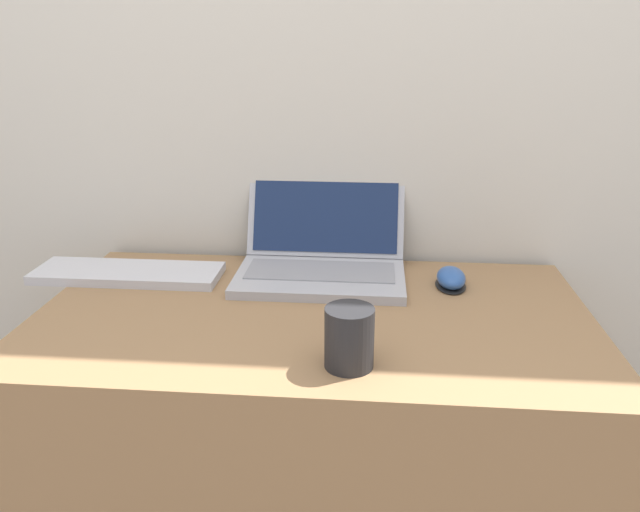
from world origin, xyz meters
name	(u,v)px	position (x,y,z in m)	size (l,w,h in m)	color
wall_back	(328,23)	(0.00, 0.66, 1.25)	(7.00, 0.04, 2.50)	silver
desk	(314,462)	(0.00, 0.31, 0.36)	(1.09, 0.62, 0.71)	#936D47
laptop	(324,253)	(0.00, 0.52, 0.76)	(0.37, 0.32, 0.22)	#ADADB2
drink_cup	(349,337)	(0.08, 0.10, 0.76)	(0.08, 0.08, 0.10)	#232326
computer_mouse	(451,279)	(0.28, 0.47, 0.73)	(0.07, 0.10, 0.04)	black
external_keyboard	(128,273)	(-0.43, 0.46, 0.72)	(0.41, 0.13, 0.02)	silver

